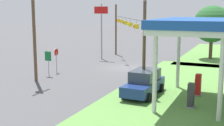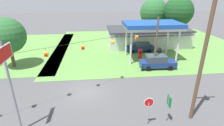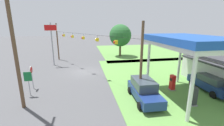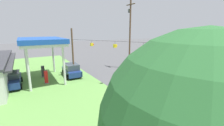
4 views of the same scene
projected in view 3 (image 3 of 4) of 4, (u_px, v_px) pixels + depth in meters
The scene contains 13 objects.
ground_plane at pixel (85, 72), 22.06m from camera, with size 160.00×160.00×0.00m, color #4C4C4F.
grass_verge_opposite_corner at pixel (145, 51), 40.15m from camera, with size 24.00×24.00×0.04m, color #5B8E42.
gas_station_canopy at pixel (187, 42), 13.07m from camera, with size 8.37×5.25×5.76m.
fuel_pump_near at pixel (172, 83), 15.65m from camera, with size 0.71×0.56×1.65m.
fuel_pump_far at pixel (193, 97), 12.67m from camera, with size 0.71×0.56×1.65m.
car_at_pumps_front at pixel (144, 90), 13.56m from camera, with size 4.92×2.23×1.91m.
car_at_pumps_rear at pixel (211, 83), 15.36m from camera, with size 4.88×2.21×1.72m.
stop_sign_roadside at pixel (31, 73), 15.77m from camera, with size 0.80×0.08×2.50m.
stop_sign_overhead at pixel (51, 36), 24.41m from camera, with size 0.22×2.00×7.06m.
route_sign at pixel (28, 79), 14.21m from camera, with size 0.10×0.70×2.40m.
utility_pole_main at pixel (11, 27), 10.91m from camera, with size 2.20×0.44×11.76m.
signal_span_gantry at pixel (84, 45), 21.09m from camera, with size 18.54×10.24×7.04m.
tree_west_verge at pixel (120, 35), 32.24m from camera, with size 4.73×4.73×6.89m.
Camera 3 is at (21.44, 0.03, 6.67)m, focal length 24.00 mm.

